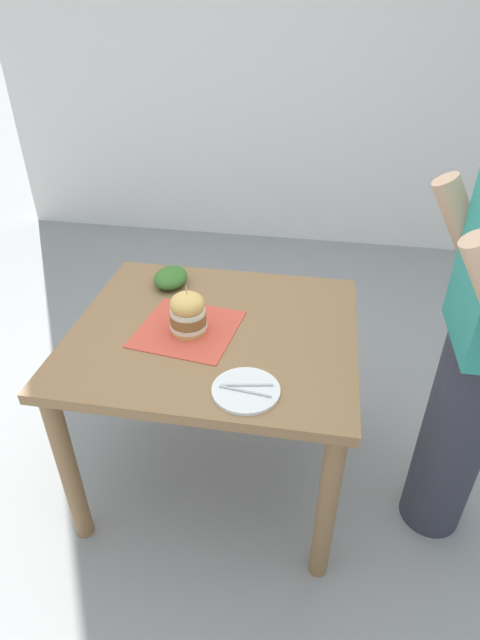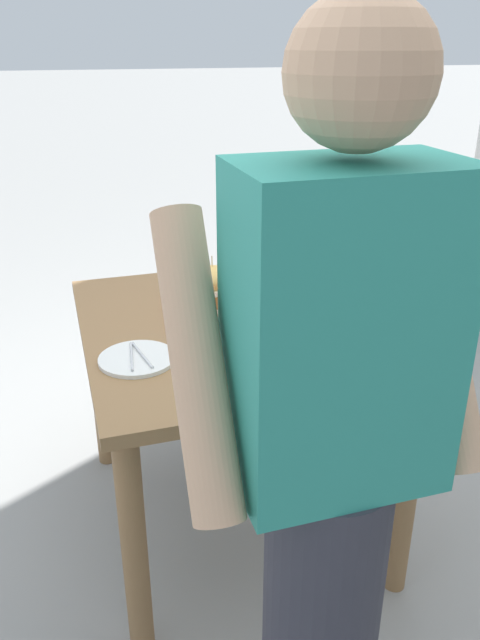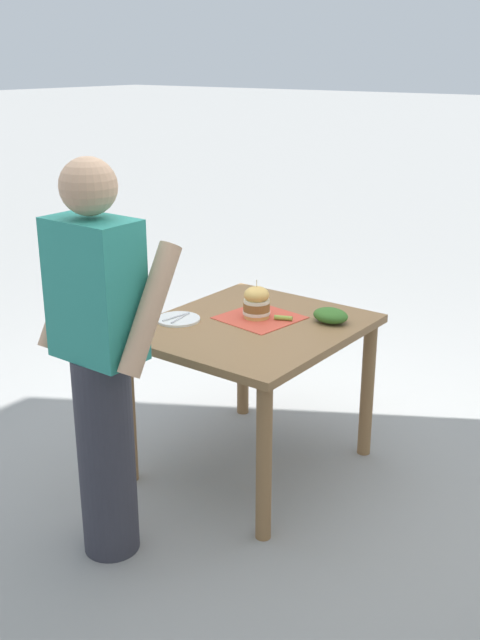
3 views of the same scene
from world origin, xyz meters
The scene contains 8 objects.
ground_plane centered at (0.00, 0.00, 0.00)m, with size 80.00×80.00×0.00m, color gray.
patio_table centered at (0.00, 0.00, 0.66)m, with size 0.94×1.07×0.79m.
serving_paper centered at (0.02, -0.10, 0.79)m, with size 0.35×0.35×0.00m, color #D64C38.
sandwich centered at (0.04, -0.09, 0.87)m, with size 0.14×0.14×0.20m.
pickle_spear centered at (-0.10, -0.13, 0.81)m, with size 0.02×0.02×0.09m, color #8EA83D.
side_plate_with_forks centered at (0.33, 0.18, 0.80)m, with size 0.22×0.22×0.02m.
side_salad centered at (-0.29, -0.25, 0.83)m, with size 0.18×0.14×0.07m, color #386B28.
diner_across_table centered at (0.08, 0.92, 0.88)m, with size 0.55×0.35×1.69m.
Camera 2 is at (0.51, 1.76, 1.62)m, focal length 35.00 mm.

